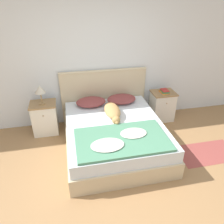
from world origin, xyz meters
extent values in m
plane|color=#997047|center=(0.00, 0.00, 0.00)|extent=(16.00, 16.00, 0.00)
cube|color=silver|center=(0.00, 2.13, 1.27)|extent=(9.00, 0.06, 2.55)
cube|color=#C6B28E|center=(0.13, 1.08, 0.14)|extent=(1.63, 1.91, 0.29)
cube|color=silver|center=(0.13, 1.08, 0.39)|extent=(1.57, 1.85, 0.21)
cube|color=#C6B28E|center=(0.13, 2.06, 0.53)|extent=(1.71, 0.04, 1.07)
cylinder|color=#C6B28E|center=(0.13, 2.06, 1.07)|extent=(1.71, 0.06, 0.06)
cube|color=silver|center=(-1.05, 1.81, 0.30)|extent=(0.45, 0.37, 0.60)
cube|color=#937047|center=(-1.05, 1.81, 0.61)|extent=(0.47, 0.39, 0.03)
sphere|color=#937047|center=(-1.05, 1.62, 0.46)|extent=(0.02, 0.02, 0.02)
cube|color=silver|center=(1.32, 1.81, 0.30)|extent=(0.45, 0.37, 0.60)
cube|color=#937047|center=(1.32, 1.81, 0.61)|extent=(0.47, 0.39, 0.03)
sphere|color=#937047|center=(1.32, 1.62, 0.46)|extent=(0.02, 0.02, 0.02)
ellipsoid|color=brown|center=(-0.17, 1.79, 0.57)|extent=(0.56, 0.40, 0.14)
ellipsoid|color=brown|center=(0.43, 1.79, 0.57)|extent=(0.56, 0.40, 0.14)
cube|color=#4C8466|center=(0.13, 0.58, 0.52)|extent=(1.35, 0.81, 0.04)
ellipsoid|color=silver|center=(-0.10, 0.46, 0.55)|extent=(0.47, 0.32, 0.03)
ellipsoid|color=silver|center=(0.34, 0.66, 0.55)|extent=(0.41, 0.28, 0.03)
ellipsoid|color=tan|center=(0.16, 1.36, 0.58)|extent=(0.27, 0.55, 0.16)
sphere|color=tan|center=(0.16, 1.05, 0.56)|extent=(0.14, 0.14, 0.14)
ellipsoid|color=tan|center=(0.16, 0.99, 0.55)|extent=(0.06, 0.08, 0.06)
cone|color=tan|center=(0.12, 1.06, 0.62)|extent=(0.04, 0.04, 0.05)
cone|color=tan|center=(0.19, 1.06, 0.62)|extent=(0.04, 0.04, 0.05)
ellipsoid|color=tan|center=(0.20, 1.59, 0.54)|extent=(0.16, 0.25, 0.06)
cube|color=orange|center=(1.32, 1.79, 0.63)|extent=(0.16, 0.22, 0.02)
cube|color=#337547|center=(1.32, 1.78, 0.66)|extent=(0.15, 0.19, 0.03)
cube|color=#AD2D28|center=(1.32, 1.78, 0.68)|extent=(0.13, 0.18, 0.02)
cylinder|color=#9E7A4C|center=(-1.05, 1.79, 0.63)|extent=(0.11, 0.11, 0.02)
cylinder|color=#9E7A4C|center=(-1.05, 1.79, 0.74)|extent=(0.02, 0.02, 0.20)
cone|color=beige|center=(-1.05, 1.79, 0.91)|extent=(0.19, 0.19, 0.14)
cube|color=#93423D|center=(1.65, 0.58, 0.00)|extent=(1.01, 0.57, 0.00)
camera|label=1|loc=(-0.55, -1.92, 2.44)|focal=35.00mm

